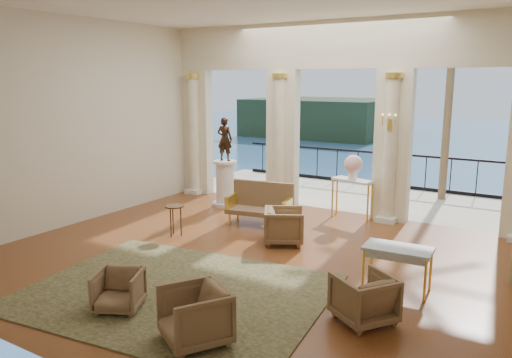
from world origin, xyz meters
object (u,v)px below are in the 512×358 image
Objects in this scene: armchair_c at (364,296)px; game_table at (398,252)px; armchair_d at (284,224)px; statue at (225,139)px; armchair_b at (195,313)px; pedestal at (225,184)px; settee at (261,204)px; console_table at (352,186)px; side_table at (175,210)px; armchair_a at (119,289)px.

armchair_c is 0.70× the size of game_table.
statue is at bearing 26.29° from armchair_d.
armchair_b is 6.79m from pedestal.
console_table is at bearing 35.17° from settee.
side_table is (-4.66, 0.32, -0.07)m from game_table.
settee is 1.30× the size of pedestal.
armchair_b reaches higher than armchair_a.
armchair_c is 4.74m from settee.
console_table is (0.46, 2.45, 0.37)m from armchair_d.
statue reaches higher than game_table.
armchair_d is 3.28m from pedestal.
statue is at bearing 84.22° from armchair_a.
armchair_d is 2.75m from game_table.
game_table is (3.10, 2.69, 0.30)m from armchair_a.
pedestal is 1.81× the size of side_table.
armchair_b is 0.75× the size of console_table.
armchair_c is 1.13× the size of side_table.
console_table is at bearing 125.37° from armchair_b.
armchair_a is at bearing -142.12° from game_table.
statue is at bearing -154.29° from console_table.
settee is at bearing 143.72° from armchair_b.
console_table reaches higher than armchair_c.
console_table is (-1.98, 4.75, 0.40)m from armchair_c.
game_table is at bearing 143.18° from statue.
game_table is at bearing -44.37° from console_table.
settee is 4.09m from game_table.
armchair_c is 0.70× the size of console_table.
armchair_a is 4.12m from game_table.
statue reaches higher than console_table.
console_table reaches higher than game_table.
statue reaches higher than armchair_a.
armchair_c is at bearing -38.96° from pedestal.
pedestal reaches higher than settee.
armchair_c is 3.36m from armchair_d.
armchair_c is 1.26m from game_table.
armchair_a is 0.81× the size of armchair_b.
settee is 1.46× the size of game_table.
pedestal reaches higher than armchair_b.
armchair_b is 2.24m from armchair_c.
armchair_c is at bearing -0.79° from armchair_a.
statue is (-3.59, 5.76, 1.31)m from armchair_b.
armchair_b is at bearing -71.02° from console_table.
game_table is at bearing 14.43° from armchair_a.
statue is (-2.70, 1.86, 1.32)m from armchair_d.
console_table reaches higher than side_table.
console_table is (3.17, 0.59, 0.20)m from pedestal.
settee is at bearing -30.76° from pedestal.
armchair_d is at bearing 134.31° from armchair_b.
armchair_c is at bearing -52.74° from settee.
pedestal is 3.23m from console_table.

